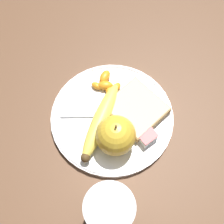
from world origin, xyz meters
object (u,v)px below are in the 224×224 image
plate (112,117)px  banana (101,122)px  juice_glass (110,212)px  fork (105,115)px  jam_packet (145,134)px  apple (116,136)px  bread_slice (136,109)px

plate → banana: size_ratio=1.53×
juice_glass → plate: bearing=142.0°
fork → plate: bearing=-10.5°
fork → banana: bearing=-112.0°
fork → jam_packet: size_ratio=3.31×
apple → fork: size_ratio=0.62×
apple → fork: (-0.06, 0.02, -0.04)m
juice_glass → banana: juice_glass is taller
juice_glass → jam_packet: juice_glass is taller
bread_slice → jam_packet: (0.06, -0.02, -0.00)m
plate → jam_packet: 0.08m
apple → bread_slice: size_ratio=0.75×
bread_slice → plate: bearing=-113.9°
apple → bread_slice: apple is taller
plate → apple: 0.07m
juice_glass → fork: size_ratio=0.81×
fork → bread_slice: bearing=7.6°
banana → bread_slice: banana is taller
plate → apple: bearing=-30.1°
jam_packet → bread_slice: bearing=158.9°
bread_slice → jam_packet: bearing=-21.1°
bread_slice → banana: bearing=-103.2°
banana → plate: bearing=95.2°
plate → juice_glass: bearing=-38.0°
banana → jam_packet: banana is taller
juice_glass → jam_packet: size_ratio=2.67×
banana → jam_packet: 0.09m
bread_slice → fork: bearing=-118.6°
apple → fork: 0.08m
bread_slice → fork: size_ratio=0.83×
juice_glass → apple: 0.14m
apple → fork: apple is taller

